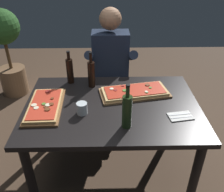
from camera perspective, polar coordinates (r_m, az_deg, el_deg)
ground_plane at (r=2.47m, az=0.03°, el=-16.35°), size 6.40×6.40×0.00m
dining_table at (r=2.04m, az=0.03°, el=-4.21°), size 1.40×0.96×0.74m
pizza_rectangular_front at (r=2.12m, az=5.26°, el=0.96°), size 0.62×0.37×0.05m
pizza_rectangular_left at (r=2.01m, az=-15.28°, el=-2.16°), size 0.28×0.51×0.05m
wine_bottle_dark at (r=2.28m, az=-9.76°, el=5.92°), size 0.06×0.06×0.31m
oil_bottle_amber at (r=2.18m, az=-4.80°, el=5.20°), size 0.06×0.06×0.33m
vinegar_bottle_green at (r=1.68m, az=3.49°, el=-3.46°), size 0.07×0.07×0.34m
tumbler_near_camera at (r=1.87m, az=-6.97°, el=-2.87°), size 0.08×0.08×0.09m
napkin_cutlery_set at (r=1.92m, az=15.59°, el=-4.54°), size 0.19×0.14×0.01m
diner_chair at (r=2.85m, az=-0.27°, el=3.42°), size 0.44×0.44×0.87m
seated_diner at (r=2.62m, az=-0.24°, el=7.07°), size 0.53×0.41×1.33m
potted_plant_corner at (r=3.56m, az=-23.32°, el=10.35°), size 0.45×0.45×1.18m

